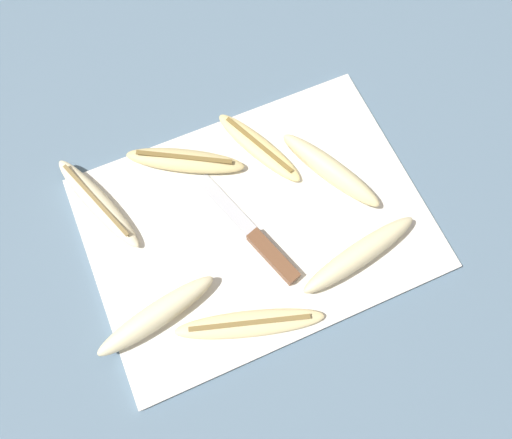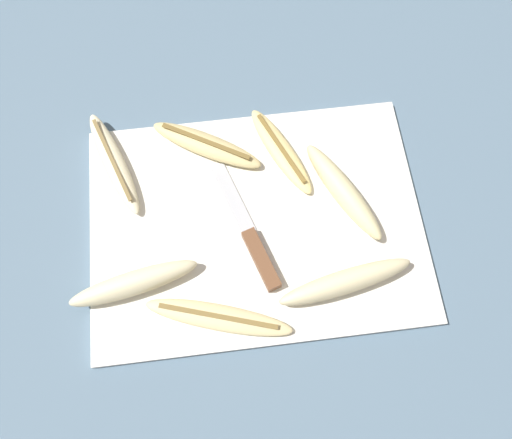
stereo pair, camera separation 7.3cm
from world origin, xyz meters
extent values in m
plane|color=slate|center=(0.00, 0.00, 0.00)|extent=(4.00, 4.00, 0.00)
cube|color=white|center=(0.00, 0.00, 0.01)|extent=(0.49, 0.36, 0.01)
cube|color=brown|center=(0.00, -0.06, 0.02)|extent=(0.05, 0.09, 0.02)
cube|color=#B7BABF|center=(-0.03, 0.04, 0.01)|extent=(0.06, 0.12, 0.00)
ellipsoid|color=beige|center=(0.13, 0.03, 0.03)|extent=(0.11, 0.18, 0.04)
ellipsoid|color=beige|center=(-0.18, -0.08, 0.03)|extent=(0.18, 0.07, 0.04)
ellipsoid|color=#DBC684|center=(-0.06, 0.13, 0.02)|extent=(0.18, 0.12, 0.02)
cube|color=brown|center=(-0.06, 0.13, 0.03)|extent=(0.13, 0.08, 0.00)
ellipsoid|color=beige|center=(0.11, -0.11, 0.03)|extent=(0.20, 0.07, 0.04)
ellipsoid|color=beige|center=(-0.20, 0.12, 0.02)|extent=(0.09, 0.19, 0.02)
cube|color=olive|center=(-0.20, 0.12, 0.03)|extent=(0.06, 0.14, 0.00)
ellipsoid|color=beige|center=(-0.07, -0.13, 0.02)|extent=(0.21, 0.10, 0.02)
cube|color=olive|center=(-0.07, -0.13, 0.03)|extent=(0.16, 0.06, 0.00)
ellipsoid|color=#EDD689|center=(0.05, 0.11, 0.02)|extent=(0.10, 0.17, 0.02)
cube|color=olive|center=(0.05, 0.11, 0.03)|extent=(0.06, 0.12, 0.00)
camera|label=1|loc=(-0.10, -0.23, 0.70)|focal=35.00mm
camera|label=2|loc=(-0.03, -0.25, 0.70)|focal=35.00mm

